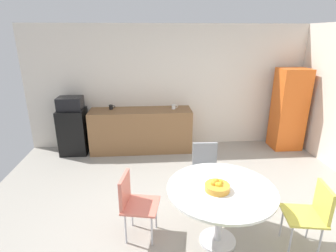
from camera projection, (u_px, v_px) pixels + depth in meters
name	position (u px, v px, depth m)	size (l,w,h in m)	color
ground_plane	(188.00, 233.00, 3.40)	(6.00, 6.00, 0.00)	#9E998E
wall_back	(168.00, 87.00, 5.80)	(6.00, 0.10, 2.60)	silver
counter_block	(141.00, 130.00, 5.71)	(2.11, 0.60, 0.90)	brown
mini_fridge	(74.00, 131.00, 5.59)	(0.54, 0.54, 0.94)	black
microwave	(70.00, 103.00, 5.40)	(0.48, 0.38, 0.26)	black
locker_cabinet	(289.00, 110.00, 5.72)	(0.60, 0.50, 1.73)	orange
round_table	(221.00, 197.00, 3.07)	(1.24, 1.24, 0.75)	silver
chair_coral	(133.00, 199.00, 3.22)	(0.49, 0.49, 0.83)	silver
chair_yellow	(313.00, 210.00, 3.01)	(0.49, 0.49, 0.83)	silver
chair_gray	(205.00, 164.00, 4.09)	(0.44, 0.44, 0.83)	silver
fruit_bowl	(217.00, 186.00, 2.97)	(0.28, 0.28, 0.13)	gold
mug_white	(111.00, 107.00, 5.59)	(0.13, 0.08, 0.09)	black
mug_green	(174.00, 107.00, 5.62)	(0.13, 0.08, 0.09)	white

